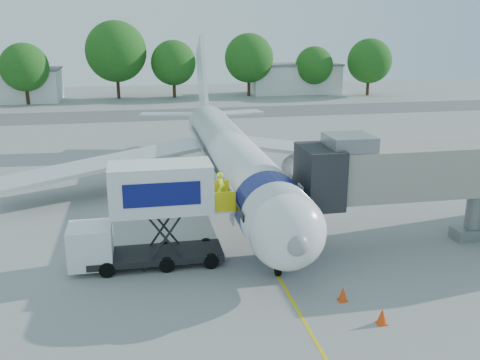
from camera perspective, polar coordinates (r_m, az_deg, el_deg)
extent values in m
plane|color=gray|center=(36.20, 0.18, -3.53)|extent=(160.00, 160.00, 0.00)
cube|color=yellow|center=(36.20, 0.18, -3.52)|extent=(0.15, 70.00, 0.01)
cube|color=#59595B|center=(76.68, -5.91, 7.03)|extent=(120.00, 10.00, 0.01)
cylinder|color=white|center=(38.15, -0.68, 2.22)|extent=(3.70, 28.00, 3.70)
sphere|color=white|center=(25.13, 5.04, -5.46)|extent=(3.70, 3.70, 3.70)
sphere|color=gray|center=(23.76, 6.07, -6.82)|extent=(1.10, 1.10, 1.10)
cone|color=white|center=(54.61, -3.88, 6.50)|extent=(3.70, 6.00, 3.70)
cube|color=white|center=(55.04, -4.10, 10.98)|extent=(0.35, 7.26, 8.29)
cube|color=silver|center=(43.99, 10.13, 2.94)|extent=(16.17, 9.32, 1.42)
cube|color=silver|center=(41.21, -13.98, 1.80)|extent=(16.17, 9.32, 1.42)
cylinder|color=#999BA0|center=(41.27, 6.49, 0.77)|extent=(2.10, 3.60, 2.10)
cylinder|color=#999BA0|center=(39.49, -8.94, -0.04)|extent=(2.10, 3.60, 2.10)
cube|color=black|center=(24.70, 5.26, -4.74)|extent=(2.60, 1.39, 0.81)
cylinder|color=navy|center=(27.84, 3.37, -3.22)|extent=(3.73, 2.00, 3.73)
cylinder|color=silver|center=(27.35, 4.06, -8.70)|extent=(0.16, 0.16, 1.50)
cylinder|color=black|center=(27.54, 4.05, -9.51)|extent=(0.25, 0.64, 0.64)
cylinder|color=black|center=(42.16, 2.08, 0.00)|extent=(0.35, 0.90, 0.90)
cylinder|color=black|center=(41.34, -4.96, -0.38)|extent=(0.35, 0.90, 0.90)
cube|color=gray|center=(31.65, 18.95, 0.97)|extent=(13.60, 2.60, 2.80)
cube|color=black|center=(29.14, 8.46, 0.42)|extent=(2.00, 3.20, 3.20)
cube|color=slate|center=(29.27, 11.58, 3.97)|extent=(2.40, 2.40, 0.80)
cylinder|color=slate|center=(34.31, 23.61, -3.44)|extent=(0.90, 0.90, 3.00)
cube|color=slate|center=(34.69, 23.39, -5.23)|extent=(2.20, 1.20, 0.70)
cylinder|color=black|center=(34.21, 22.14, -5.38)|extent=(0.30, 0.70, 0.70)
cube|color=black|center=(28.91, -8.94, -7.87)|extent=(7.00, 2.30, 0.35)
cube|color=white|center=(28.72, -15.64, -6.73)|extent=(2.20, 2.20, 2.10)
cube|color=black|center=(28.55, -15.71, -5.90)|extent=(1.90, 2.10, 0.70)
cube|color=white|center=(27.62, -8.44, -0.80)|extent=(5.20, 2.40, 2.50)
cube|color=navy|center=(26.46, -8.31, -1.56)|extent=(3.80, 0.04, 1.20)
cube|color=silver|center=(28.28, -1.95, -2.77)|extent=(1.10, 2.20, 0.10)
cube|color=yellow|center=(27.12, -1.62, -2.39)|extent=(1.10, 0.06, 1.10)
cube|color=yellow|center=(29.10, -2.29, -1.08)|extent=(1.10, 0.06, 1.10)
cylinder|color=black|center=(28.21, -3.08, -8.65)|extent=(0.80, 0.25, 0.80)
cylinder|color=black|center=(30.12, -3.64, -6.98)|extent=(0.80, 0.25, 0.80)
cylinder|color=black|center=(28.08, -14.00, -9.27)|extent=(0.80, 0.25, 0.80)
cylinder|color=black|center=(29.99, -13.82, -7.56)|extent=(0.80, 0.25, 0.80)
imported|color=#D6F219|center=(27.98, -2.03, -0.94)|extent=(0.60, 0.75, 1.80)
cube|color=white|center=(21.37, 8.61, -16.83)|extent=(3.73, 2.53, 1.36)
cube|color=navy|center=(21.14, 8.67, -15.83)|extent=(2.29, 2.08, 0.34)
cylinder|color=black|center=(21.43, 4.33, -17.67)|extent=(0.72, 0.40, 0.68)
cylinder|color=black|center=(21.80, 12.74, -17.42)|extent=(0.72, 0.40, 0.68)
cylinder|color=black|center=(22.70, 10.57, -15.79)|extent=(0.72, 0.40, 0.68)
cone|color=#E7400C|center=(24.19, 14.92, -13.86)|extent=(0.46, 0.46, 0.73)
cube|color=#E7400C|center=(24.36, 14.86, -14.56)|extent=(0.42, 0.42, 0.04)
cone|color=#E7400C|center=(25.59, 10.91, -11.84)|extent=(0.44, 0.44, 0.70)
cube|color=#E7400C|center=(25.75, 10.87, -12.49)|extent=(0.40, 0.40, 0.04)
cube|color=silver|center=(96.33, -24.04, 9.12)|extent=(18.00, 8.00, 5.00)
cube|color=slate|center=(96.10, -24.22, 10.68)|extent=(18.40, 8.40, 0.30)
cube|color=silver|center=(100.07, 5.82, 10.65)|extent=(16.00, 7.00, 5.00)
cube|color=slate|center=(99.85, 5.87, 12.16)|extent=(16.40, 7.40, 0.30)
cylinder|color=#382314|center=(91.62, -21.74, 8.55)|extent=(0.56, 0.56, 3.36)
sphere|color=#214D14|center=(91.24, -22.02, 11.10)|extent=(7.47, 7.47, 7.47)
cylinder|color=#382314|center=(94.38, -12.87, 9.85)|extent=(0.56, 0.56, 4.55)
sphere|color=#214D14|center=(93.95, -13.09, 13.22)|extent=(10.12, 10.12, 10.12)
cylinder|color=#382314|center=(94.03, -7.03, 9.76)|extent=(0.56, 0.56, 3.42)
sphere|color=#214D14|center=(93.65, -7.12, 12.30)|extent=(7.61, 7.61, 7.61)
cylinder|color=#382314|center=(95.44, 0.95, 10.09)|extent=(0.56, 0.56, 3.81)
sphere|color=#214D14|center=(95.04, 0.96, 12.88)|extent=(8.46, 8.46, 8.46)
cylinder|color=#382314|center=(98.19, 7.83, 9.88)|extent=(0.56, 0.56, 3.00)
sphere|color=#214D14|center=(97.85, 7.92, 12.02)|extent=(6.67, 6.67, 6.67)
cylinder|color=#382314|center=(99.06, 13.48, 9.79)|extent=(0.56, 0.56, 3.49)
sphere|color=#214D14|center=(98.69, 13.64, 12.24)|extent=(7.75, 7.75, 7.75)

